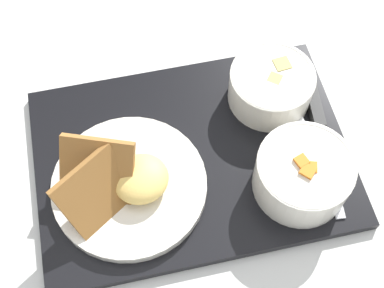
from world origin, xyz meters
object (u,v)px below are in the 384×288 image
(bowl_soup, at_px, (271,84))
(spoon, at_px, (304,129))
(bowl_salad, at_px, (303,173))
(plate_main, at_px, (125,184))
(knife, at_px, (318,120))

(bowl_soup, bearing_deg, spoon, 122.29)
(bowl_salad, distance_m, plate_main, 0.22)
(bowl_soup, bearing_deg, plate_main, 29.83)
(plate_main, bearing_deg, bowl_soup, -150.17)
(spoon, bearing_deg, bowl_soup, -157.67)
(spoon, bearing_deg, plate_main, -86.18)
(bowl_soup, xyz_separation_m, plate_main, (0.21, 0.12, -0.01))
(knife, relative_size, spoon, 1.40)
(plate_main, relative_size, spoon, 1.40)
(plate_main, height_order, spoon, plate_main)
(bowl_soup, bearing_deg, bowl_salad, 95.63)
(bowl_salad, distance_m, spoon, 0.09)
(bowl_soup, height_order, plate_main, plate_main)
(plate_main, xyz_separation_m, spoon, (-0.24, -0.06, -0.01))
(bowl_salad, bearing_deg, knife, -116.67)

